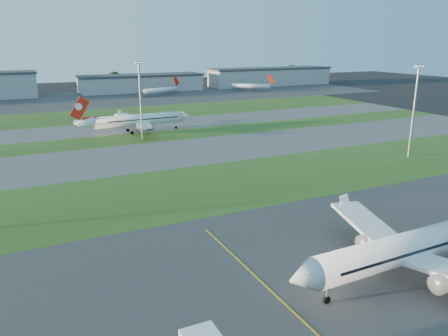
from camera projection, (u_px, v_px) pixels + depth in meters
grass_strip_a at (144, 196)px, 93.63m from camera, size 300.00×34.00×0.01m
taxiway_a at (112, 160)px, 122.24m from camera, size 300.00×32.00×0.01m
grass_strip_b at (97, 142)px, 143.91m from camera, size 300.00×18.00×0.01m
taxiway_b at (86, 130)px, 162.98m from camera, size 300.00×26.00×0.01m
grass_strip_c at (74, 117)px, 191.59m from camera, size 300.00×40.00×0.01m
apron_far at (60, 101)px, 243.60m from camera, size 400.00×80.00×0.01m
yellow_line at (308, 327)px, 50.63m from camera, size 0.25×60.00×0.02m
airliner_parked at (413, 247)px, 60.34m from camera, size 41.45×35.17×12.94m
airliner_taxiing at (138, 120)px, 158.62m from camera, size 40.40×34.26×12.60m
mini_jet_near at (161, 90)px, 268.95m from camera, size 27.05×12.98×9.48m
mini_jet_far at (251, 86)px, 293.34m from camera, size 24.59×17.58×9.48m
light_mast_centre at (140, 95)px, 144.28m from camera, size 3.20×0.70×25.80m
light_mast_east at (414, 105)px, 121.81m from camera, size 3.20×0.70×25.80m
hangar_east at (142, 83)px, 290.81m from camera, size 81.60×23.00×11.20m
hangar_far_east at (270, 76)px, 331.94m from camera, size 96.90×23.00×13.20m
tree_mid_west at (18, 86)px, 269.24m from camera, size 9.90×9.90×10.80m
tree_mid_east at (114, 80)px, 296.41m from camera, size 11.55×11.55×12.60m
tree_east at (216, 78)px, 325.91m from camera, size 10.45×10.45×11.40m
tree_far_east at (291, 73)px, 358.00m from camera, size 12.65×12.65×13.80m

